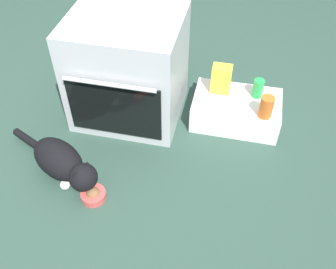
% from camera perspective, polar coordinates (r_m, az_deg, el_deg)
% --- Properties ---
extents(ground, '(8.00, 8.00, 0.00)m').
position_cam_1_polar(ground, '(2.34, -7.94, -3.26)').
color(ground, '#284238').
extents(oven, '(0.65, 0.62, 0.67)m').
position_cam_1_polar(oven, '(2.42, -5.91, 9.58)').
color(oven, '#B7BABF').
rests_on(oven, ground).
extents(pantry_cabinet, '(0.54, 0.34, 0.18)m').
position_cam_1_polar(pantry_cabinet, '(2.51, 9.94, 3.53)').
color(pantry_cabinet, white).
rests_on(pantry_cabinet, ground).
extents(food_bowl, '(0.14, 0.14, 0.08)m').
position_cam_1_polar(food_bowl, '(2.15, -10.91, -8.68)').
color(food_bowl, '#C64C47').
rests_on(food_bowl, ground).
extents(cat, '(0.66, 0.40, 0.22)m').
position_cam_1_polar(cat, '(2.21, -15.24, -3.94)').
color(cat, black).
rests_on(cat, ground).
extents(snack_bag, '(0.12, 0.09, 0.18)m').
position_cam_1_polar(snack_bag, '(2.46, 7.82, 8.08)').
color(snack_bag, yellow).
rests_on(snack_bag, pantry_cabinet).
extents(sauce_jar, '(0.08, 0.08, 0.14)m').
position_cam_1_polar(sauce_jar, '(2.33, 14.22, 3.92)').
color(sauce_jar, '#D16023').
rests_on(sauce_jar, pantry_cabinet).
extents(soda_can, '(0.07, 0.07, 0.12)m').
position_cam_1_polar(soda_can, '(2.47, 13.08, 6.61)').
color(soda_can, green).
rests_on(soda_can, pantry_cabinet).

